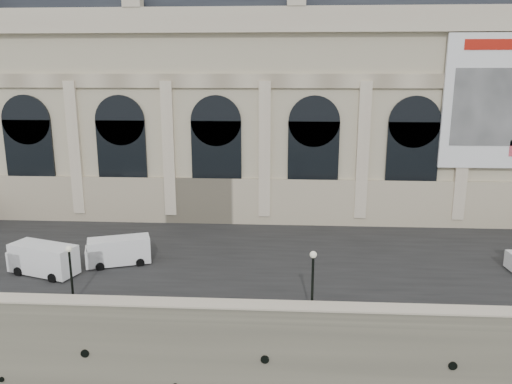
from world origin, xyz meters
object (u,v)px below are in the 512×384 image
Objects in this scene: van_b at (41,259)px; van_c at (115,252)px; lamp_right at (312,284)px; lamp_left at (71,275)px.

van_b is 1.08× the size of van_c.
van_b is 22.16m from lamp_right.
van_c is 1.23× the size of lamp_right.
lamp_right is (16.60, -0.71, 0.12)m from lamp_left.
lamp_left reaches higher than van_b.
lamp_right is (21.37, -5.78, 0.97)m from van_b.
lamp_left reaches higher than van_c.
van_c is 17.98m from lamp_right.
van_b is at bearing 133.27° from lamp_left.
lamp_right is at bearing -26.63° from van_c.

